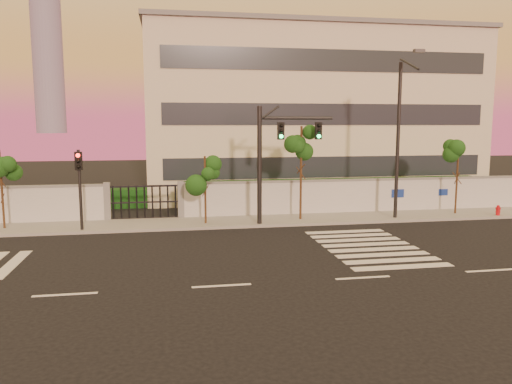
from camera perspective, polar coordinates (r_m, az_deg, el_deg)
ground at (r=17.05m, az=-3.95°, el=-10.66°), size 120.00×120.00×0.00m
sidewalk at (r=27.16m, az=-6.34°, el=-3.52°), size 60.00×3.00×0.15m
perimeter_wall at (r=28.47m, az=-6.36°, el=-0.96°), size 60.00×0.36×2.20m
hedge_row at (r=31.29m, az=-4.74°, el=-0.61°), size 41.00×4.25×1.80m
institutional_building at (r=39.54m, az=5.67°, el=8.90°), size 24.40×12.40×12.25m
distant_skyscraper at (r=308.01m, az=-22.91°, el=17.84°), size 16.00×16.00×118.00m
road_markings at (r=20.56m, az=-9.51°, el=-7.48°), size 57.00×7.62×0.02m
street_tree_c at (r=27.98m, az=-27.11°, el=2.08°), size 1.31×1.04×4.09m
street_tree_d at (r=26.31m, az=-5.80°, el=1.98°), size 1.38×1.10×3.71m
street_tree_e at (r=27.36m, az=5.23°, el=4.60°), size 1.54×1.23×5.26m
street_tree_f at (r=31.35m, az=22.10°, el=3.35°), size 1.38×1.10×4.43m
traffic_signal_main at (r=26.09m, az=2.13°, el=4.70°), size 3.97×0.51×6.29m
traffic_signal_secondary at (r=26.02m, az=-19.51°, el=1.26°), size 0.32×0.33×4.13m
streetlight_east at (r=28.57m, az=16.11°, el=6.56°), size 0.54×2.19×9.09m
fire_hydrant at (r=31.95m, az=25.92°, el=-2.01°), size 0.29×0.28×0.75m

